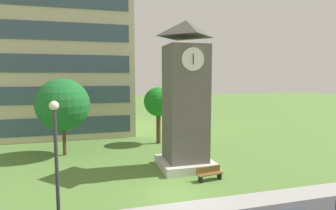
{
  "coord_description": "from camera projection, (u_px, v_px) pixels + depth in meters",
  "views": [
    {
      "loc": [
        -4.44,
        -14.64,
        6.78
      ],
      "look_at": [
        1.04,
        5.3,
        4.59
      ],
      "focal_mm": 29.59,
      "sensor_mm": 36.0,
      "label": 1
    }
  ],
  "objects": [
    {
      "name": "ground_plane",
      "position": [
        175.0,
        194.0,
        15.92
      ],
      "size": [
        160.0,
        160.0,
        0.0
      ],
      "primitive_type": "plane",
      "color": "#567F38"
    },
    {
      "name": "kerb_strip",
      "position": [
        185.0,
        209.0,
        14.14
      ],
      "size": [
        120.0,
        1.6,
        0.01
      ],
      "primitive_type": "cube",
      "color": "#9E9E99",
      "rests_on": "ground"
    },
    {
      "name": "office_building",
      "position": [
        64.0,
        52.0,
        33.68
      ],
      "size": [
        15.51,
        12.71,
        19.2
      ],
      "color": "beige",
      "rests_on": "ground"
    },
    {
      "name": "clock_tower",
      "position": [
        185.0,
        103.0,
        20.08
      ],
      "size": [
        3.8,
        3.8,
        10.67
      ],
      "color": "#605B56",
      "rests_on": "ground"
    },
    {
      "name": "park_bench",
      "position": [
        209.0,
        173.0,
        17.99
      ],
      "size": [
        1.85,
        0.74,
        0.88
      ],
      "color": "brown",
      "rests_on": "ground"
    },
    {
      "name": "street_lamp",
      "position": [
        56.0,
        159.0,
        10.55
      ],
      "size": [
        0.36,
        0.36,
        5.85
      ],
      "color": "#333338",
      "rests_on": "ground"
    },
    {
      "name": "tree_streetside",
      "position": [
        63.0,
        105.0,
        23.29
      ],
      "size": [
        4.45,
        4.45,
        6.58
      ],
      "color": "#513823",
      "rests_on": "ground"
    },
    {
      "name": "tree_near_tower",
      "position": [
        158.0,
        102.0,
        27.48
      ],
      "size": [
        2.9,
        2.9,
        5.66
      ],
      "color": "#513823",
      "rests_on": "ground"
    }
  ]
}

